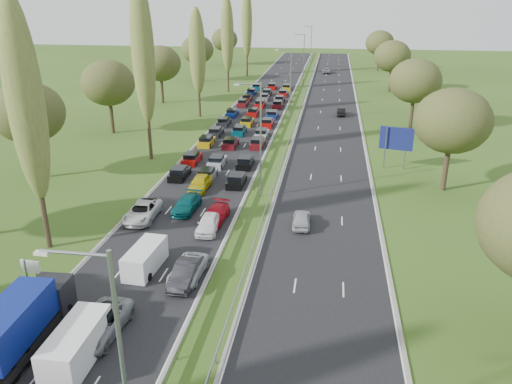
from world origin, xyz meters
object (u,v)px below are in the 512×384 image
at_px(white_van_front, 79,342).
at_px(direction_sign, 396,140).
at_px(white_van_rear, 146,257).
at_px(info_sign, 31,269).
at_px(blue_lorry, 23,321).
at_px(near_car_3, 142,213).
at_px(near_car_2, 142,211).

distance_m(white_van_front, direction_sign, 44.13).
xyz_separation_m(white_van_rear, info_sign, (-7.31, -3.67, 0.38)).
bearing_deg(blue_lorry, white_van_front, -10.11).
bearing_deg(near_car_3, blue_lorry, -91.97).
bearing_deg(near_car_2, blue_lorry, -91.80).
distance_m(near_car_3, info_sign, 12.81).
height_order(blue_lorry, white_van_front, blue_lorry).
xyz_separation_m(near_car_3, white_van_front, (3.43, -19.05, 0.42)).
relative_size(white_van_front, direction_sign, 1.04).
bearing_deg(direction_sign, near_car_2, -142.84).
height_order(near_car_2, blue_lorry, blue_lorry).
distance_m(near_car_2, white_van_front, 19.60).
bearing_deg(info_sign, near_car_2, 73.66).
xyz_separation_m(info_sign, direction_sign, (28.80, 31.55, 2.20)).
bearing_deg(white_van_rear, white_van_front, -87.66).
height_order(near_car_3, white_van_front, white_van_front).
bearing_deg(blue_lorry, near_car_2, 86.74).
distance_m(near_car_2, white_van_rear, 9.55).
bearing_deg(blue_lorry, white_van_rear, 66.31).
distance_m(white_van_front, white_van_rear, 10.47).
bearing_deg(near_car_3, direction_sign, 36.17).
xyz_separation_m(blue_lorry, info_sign, (-3.47, 6.33, -0.46)).
relative_size(near_car_2, direction_sign, 1.07).
height_order(blue_lorry, direction_sign, direction_sign).
bearing_deg(white_van_rear, blue_lorry, -107.51).
bearing_deg(direction_sign, blue_lorry, -123.77).
relative_size(info_sign, direction_sign, 0.40).
relative_size(blue_lorry, white_van_front, 1.53).
height_order(near_car_3, blue_lorry, blue_lorry).
bearing_deg(near_car_3, white_van_front, -81.16).
xyz_separation_m(near_car_3, blue_lorry, (-0.20, -18.58, 1.14)).
bearing_deg(near_car_2, info_sign, -107.56).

